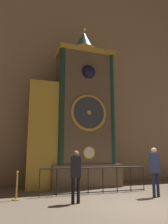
# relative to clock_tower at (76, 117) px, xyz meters

# --- Properties ---
(ground_plane) EXTENTS (28.00, 28.00, 0.00)m
(ground_plane) POSITION_rel_clock_tower_xyz_m (0.80, -4.36, -3.42)
(ground_plane) COLOR brown
(cathedral_back_wall) EXTENTS (24.00, 0.32, 13.80)m
(cathedral_back_wall) POSITION_rel_clock_tower_xyz_m (0.71, 1.54, 3.47)
(cathedral_back_wall) COLOR #997A5B
(cathedral_back_wall) RESTS_ON ground_plane
(clock_tower) EXTENTS (4.55, 1.80, 8.44)m
(clock_tower) POSITION_rel_clock_tower_xyz_m (0.00, 0.00, 0.00)
(clock_tower) COLOR brown
(clock_tower) RESTS_ON ground_plane
(railing_fence) EXTENTS (4.53, 0.05, 1.04)m
(railing_fence) POSITION_rel_clock_tower_xyz_m (0.26, -1.98, -2.84)
(railing_fence) COLOR black
(railing_fence) RESTS_ON ground_plane
(visitor_near) EXTENTS (0.38, 0.29, 1.68)m
(visitor_near) POSITION_rel_clock_tower_xyz_m (-1.00, -3.41, -2.41)
(visitor_near) COLOR black
(visitor_near) RESTS_ON ground_plane
(visitor_far) EXTENTS (0.36, 0.26, 1.81)m
(visitor_far) POSITION_rel_clock_tower_xyz_m (2.13, -3.35, -2.33)
(visitor_far) COLOR #1B213A
(visitor_far) RESTS_ON ground_plane
(stanchion_post) EXTENTS (0.28, 0.28, 0.98)m
(stanchion_post) POSITION_rel_clock_tower_xyz_m (-2.80, -2.26, -3.11)
(stanchion_post) COLOR #B28E33
(stanchion_post) RESTS_ON ground_plane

